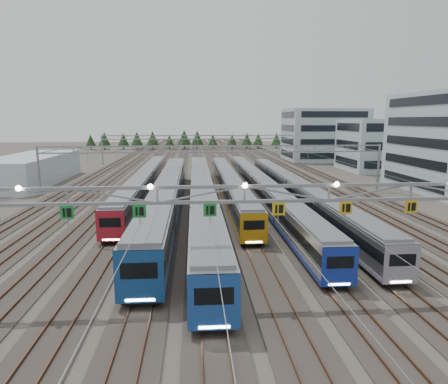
{
  "coord_description": "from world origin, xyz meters",
  "views": [
    {
      "loc": [
        -3.23,
        -25.21,
        12.04
      ],
      "look_at": [
        0.3,
        21.67,
        3.5
      ],
      "focal_mm": 32.0,
      "sensor_mm": 36.0,
      "label": 1
    }
  ],
  "objects": [
    {
      "name": "ground",
      "position": [
        0.0,
        0.0,
        0.0
      ],
      "size": [
        400.0,
        400.0,
        0.0
      ],
      "primitive_type": "plane",
      "color": "#47423A",
      "rests_on": "ground"
    },
    {
      "name": "track_bed",
      "position": [
        0.0,
        100.0,
        1.49
      ],
      "size": [
        54.0,
        260.0,
        5.42
      ],
      "color": "#2D2823",
      "rests_on": "ground"
    },
    {
      "name": "train_a",
      "position": [
        -11.25,
        39.9,
        2.03
      ],
      "size": [
        2.73,
        55.73,
        3.56
      ],
      "color": "black",
      "rests_on": "ground"
    },
    {
      "name": "train_b",
      "position": [
        -6.75,
        27.49,
        2.31
      ],
      "size": [
        3.15,
        57.86,
        4.11
      ],
      "color": "black",
      "rests_on": "ground"
    },
    {
      "name": "train_c",
      "position": [
        -2.25,
        28.23,
        2.18
      ],
      "size": [
        2.95,
        66.57,
        3.85
      ],
      "color": "black",
      "rests_on": "ground"
    },
    {
      "name": "train_d",
      "position": [
        2.25,
        36.89,
        1.99
      ],
      "size": [
        2.68,
        53.18,
        3.49
      ],
      "color": "black",
      "rests_on": "ground"
    },
    {
      "name": "train_e",
      "position": [
        6.75,
        33.91,
        1.95
      ],
      "size": [
        2.61,
        67.35,
        3.4
      ],
      "color": "black",
      "rests_on": "ground"
    },
    {
      "name": "train_f",
      "position": [
        11.25,
        30.51,
        1.96
      ],
      "size": [
        2.63,
        60.36,
        3.42
      ],
      "color": "black",
      "rests_on": "ground"
    },
    {
      "name": "gantry_near",
      "position": [
        -0.05,
        -0.12,
        7.09
      ],
      "size": [
        56.36,
        0.61,
        8.08
      ],
      "color": "gray",
      "rests_on": "ground"
    },
    {
      "name": "gantry_mid",
      "position": [
        0.0,
        40.0,
        6.39
      ],
      "size": [
        56.36,
        0.36,
        8.0
      ],
      "color": "gray",
      "rests_on": "ground"
    },
    {
      "name": "gantry_far",
      "position": [
        0.0,
        85.0,
        6.39
      ],
      "size": [
        56.36,
        0.36,
        8.0
      ],
      "color": "gray",
      "rests_on": "ground"
    },
    {
      "name": "depot_bldg_mid",
      "position": [
        39.96,
        67.42,
        6.09
      ],
      "size": [
        14.0,
        16.0,
        12.18
      ],
      "primitive_type": "cube",
      "color": "#AAC3CA",
      "rests_on": "ground"
    },
    {
      "name": "depot_bldg_north",
      "position": [
        35.44,
        92.44,
        7.59
      ],
      "size": [
        22.0,
        18.0,
        15.19
      ],
      "primitive_type": "cube",
      "color": "#AAC3CA",
      "rests_on": "ground"
    },
    {
      "name": "west_shed",
      "position": [
        -34.52,
        53.86,
        2.63
      ],
      "size": [
        10.0,
        30.0,
        5.26
      ],
      "primitive_type": "cube",
      "color": "#AAC3CA",
      "rests_on": "ground"
    },
    {
      "name": "treeline",
      "position": [
        5.4,
        141.55,
        4.23
      ],
      "size": [
        106.4,
        5.6,
        7.02
      ],
      "color": "#332114",
      "rests_on": "ground"
    }
  ]
}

